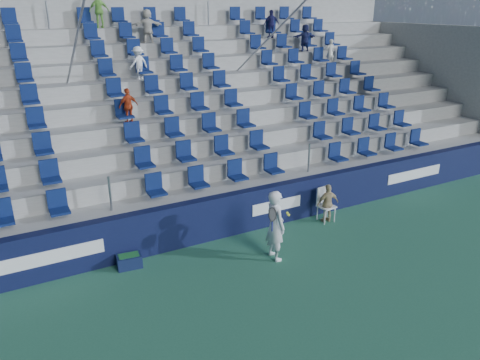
% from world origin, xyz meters
% --- Properties ---
extents(ground, '(70.00, 70.00, 0.00)m').
position_xyz_m(ground, '(0.00, 0.00, 0.00)').
color(ground, '#2E6B4E').
rests_on(ground, ground).
extents(sponsor_wall, '(24.00, 0.32, 1.20)m').
position_xyz_m(sponsor_wall, '(0.00, 3.15, 0.60)').
color(sponsor_wall, '#0F1438').
rests_on(sponsor_wall, ground).
extents(grandstand, '(24.00, 8.17, 6.63)m').
position_xyz_m(grandstand, '(-0.01, 8.24, 2.13)').
color(grandstand, '#AAAAA4').
rests_on(grandstand, ground).
extents(tennis_player, '(0.69, 0.67, 1.82)m').
position_xyz_m(tennis_player, '(0.46, 1.45, 0.91)').
color(tennis_player, white).
rests_on(tennis_player, ground).
extents(line_judge_chair, '(0.49, 0.50, 1.01)m').
position_xyz_m(line_judge_chair, '(2.94, 2.66, 0.58)').
color(line_judge_chair, white).
rests_on(line_judge_chair, ground).
extents(line_judge, '(0.71, 0.37, 1.17)m').
position_xyz_m(line_judge, '(2.94, 2.50, 0.58)').
color(line_judge, tan).
rests_on(line_judge, ground).
extents(ball_bin, '(0.62, 0.44, 0.33)m').
position_xyz_m(ball_bin, '(-2.89, 2.75, 0.18)').
color(ball_bin, '#101A3D').
rests_on(ball_bin, ground).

